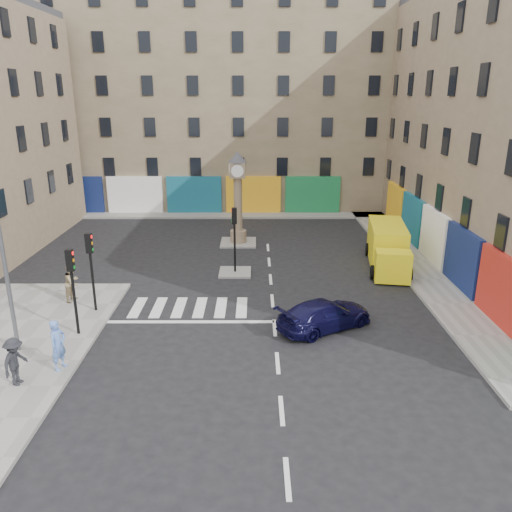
{
  "coord_description": "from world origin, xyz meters",
  "views": [
    {
      "loc": [
        -0.85,
        -18.79,
        9.76
      ],
      "look_at": [
        -0.81,
        5.05,
        2.0
      ],
      "focal_mm": 35.0,
      "sensor_mm": 36.0,
      "label": 1
    }
  ],
  "objects_px": {
    "traffic_light_left_near": "(72,278)",
    "pedestrian_dark": "(15,361)",
    "navy_sedan": "(325,315)",
    "lamp_post": "(0,236)",
    "pedestrian_blue": "(58,345)",
    "traffic_light_left_far": "(91,260)",
    "clock_pillar": "(238,192)",
    "yellow_van": "(388,247)",
    "traffic_light_island": "(235,229)",
    "pedestrian_tan": "(72,282)"
  },
  "relations": [
    {
      "from": "lamp_post",
      "to": "clock_pillar",
      "type": "bearing_deg",
      "value": 61.65
    },
    {
      "from": "traffic_light_left_far",
      "to": "clock_pillar",
      "type": "height_order",
      "value": "clock_pillar"
    },
    {
      "from": "lamp_post",
      "to": "pedestrian_blue",
      "type": "height_order",
      "value": "lamp_post"
    },
    {
      "from": "clock_pillar",
      "to": "yellow_van",
      "type": "xyz_separation_m",
      "value": [
        8.99,
        -4.61,
        -2.38
      ]
    },
    {
      "from": "pedestrian_tan",
      "to": "navy_sedan",
      "type": "bearing_deg",
      "value": -92.67
    },
    {
      "from": "pedestrian_dark",
      "to": "traffic_light_left_near",
      "type": "bearing_deg",
      "value": -1.99
    },
    {
      "from": "traffic_light_left_near",
      "to": "pedestrian_dark",
      "type": "height_order",
      "value": "traffic_light_left_near"
    },
    {
      "from": "lamp_post",
      "to": "pedestrian_tan",
      "type": "height_order",
      "value": "lamp_post"
    },
    {
      "from": "navy_sedan",
      "to": "pedestrian_tan",
      "type": "xyz_separation_m",
      "value": [
        -11.89,
        2.78,
        0.44
      ]
    },
    {
      "from": "navy_sedan",
      "to": "lamp_post",
      "type": "bearing_deg",
      "value": 68.53
    },
    {
      "from": "traffic_light_left_far",
      "to": "clock_pillar",
      "type": "distance_m",
      "value": 13.05
    },
    {
      "from": "traffic_light_left_near",
      "to": "clock_pillar",
      "type": "height_order",
      "value": "clock_pillar"
    },
    {
      "from": "traffic_light_left_far",
      "to": "yellow_van",
      "type": "xyz_separation_m",
      "value": [
        15.29,
        6.78,
        -1.45
      ]
    },
    {
      "from": "yellow_van",
      "to": "pedestrian_dark",
      "type": "xyz_separation_m",
      "value": [
        -16.09,
        -13.01,
        -0.15
      ]
    },
    {
      "from": "clock_pillar",
      "to": "pedestrian_tan",
      "type": "bearing_deg",
      "value": -127.01
    },
    {
      "from": "traffic_light_left_far",
      "to": "pedestrian_dark",
      "type": "height_order",
      "value": "traffic_light_left_far"
    },
    {
      "from": "navy_sedan",
      "to": "yellow_van",
      "type": "distance_m",
      "value": 9.7
    },
    {
      "from": "yellow_van",
      "to": "pedestrian_blue",
      "type": "distance_m",
      "value": 19.19
    },
    {
      "from": "traffic_light_left_far",
      "to": "pedestrian_blue",
      "type": "xyz_separation_m",
      "value": [
        0.3,
        -5.21,
        -1.51
      ]
    },
    {
      "from": "yellow_van",
      "to": "clock_pillar",
      "type": "bearing_deg",
      "value": 161.47
    },
    {
      "from": "navy_sedan",
      "to": "pedestrian_dark",
      "type": "height_order",
      "value": "pedestrian_dark"
    },
    {
      "from": "lamp_post",
      "to": "pedestrian_blue",
      "type": "xyz_separation_m",
      "value": [
        2.2,
        -1.41,
        -3.68
      ]
    },
    {
      "from": "clock_pillar",
      "to": "yellow_van",
      "type": "bearing_deg",
      "value": -27.17
    },
    {
      "from": "traffic_light_left_near",
      "to": "lamp_post",
      "type": "distance_m",
      "value": 3.21
    },
    {
      "from": "traffic_light_left_near",
      "to": "navy_sedan",
      "type": "relative_size",
      "value": 0.84
    },
    {
      "from": "traffic_light_left_far",
      "to": "pedestrian_tan",
      "type": "bearing_deg",
      "value": 140.63
    },
    {
      "from": "traffic_light_left_near",
      "to": "yellow_van",
      "type": "height_order",
      "value": "traffic_light_left_near"
    },
    {
      "from": "pedestrian_tan",
      "to": "clock_pillar",
      "type": "bearing_deg",
      "value": -26.53
    },
    {
      "from": "navy_sedan",
      "to": "traffic_light_island",
      "type": "bearing_deg",
      "value": -0.75
    },
    {
      "from": "pedestrian_blue",
      "to": "pedestrian_dark",
      "type": "relative_size",
      "value": 1.1
    },
    {
      "from": "clock_pillar",
      "to": "pedestrian_blue",
      "type": "bearing_deg",
      "value": -109.87
    },
    {
      "from": "navy_sedan",
      "to": "pedestrian_blue",
      "type": "distance_m",
      "value": 10.8
    },
    {
      "from": "traffic_light_island",
      "to": "yellow_van",
      "type": "distance_m",
      "value": 9.21
    },
    {
      "from": "pedestrian_dark",
      "to": "navy_sedan",
      "type": "bearing_deg",
      "value": -57.94
    },
    {
      "from": "traffic_light_island",
      "to": "yellow_van",
      "type": "relative_size",
      "value": 0.55
    },
    {
      "from": "traffic_light_left_near",
      "to": "pedestrian_dark",
      "type": "relative_size",
      "value": 2.12
    },
    {
      "from": "traffic_light_left_far",
      "to": "pedestrian_tan",
      "type": "relative_size",
      "value": 2.0
    },
    {
      "from": "navy_sedan",
      "to": "pedestrian_dark",
      "type": "xyz_separation_m",
      "value": [
        -11.27,
        -4.62,
        0.38
      ]
    },
    {
      "from": "lamp_post",
      "to": "clock_pillar",
      "type": "relative_size",
      "value": 1.36
    },
    {
      "from": "navy_sedan",
      "to": "pedestrian_blue",
      "type": "xyz_separation_m",
      "value": [
        -10.17,
        -3.59,
        0.47
      ]
    },
    {
      "from": "pedestrian_dark",
      "to": "clock_pillar",
      "type": "bearing_deg",
      "value": -12.15
    },
    {
      "from": "navy_sedan",
      "to": "yellow_van",
      "type": "bearing_deg",
      "value": -61.32
    },
    {
      "from": "traffic_light_left_near",
      "to": "clock_pillar",
      "type": "relative_size",
      "value": 0.61
    },
    {
      "from": "traffic_light_island",
      "to": "traffic_light_left_near",
      "type": "bearing_deg",
      "value": -128.93
    },
    {
      "from": "lamp_post",
      "to": "traffic_light_island",
      "type": "bearing_deg",
      "value": 48.29
    },
    {
      "from": "pedestrian_blue",
      "to": "lamp_post",
      "type": "bearing_deg",
      "value": 76.5
    },
    {
      "from": "traffic_light_left_near",
      "to": "traffic_light_island",
      "type": "xyz_separation_m",
      "value": [
        6.3,
        7.8,
        -0.03
      ]
    },
    {
      "from": "navy_sedan",
      "to": "pedestrian_dark",
      "type": "bearing_deg",
      "value": 80.8
    },
    {
      "from": "traffic_light_left_near",
      "to": "pedestrian_blue",
      "type": "distance_m",
      "value": 3.2
    },
    {
      "from": "clock_pillar",
      "to": "pedestrian_dark",
      "type": "height_order",
      "value": "clock_pillar"
    }
  ]
}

